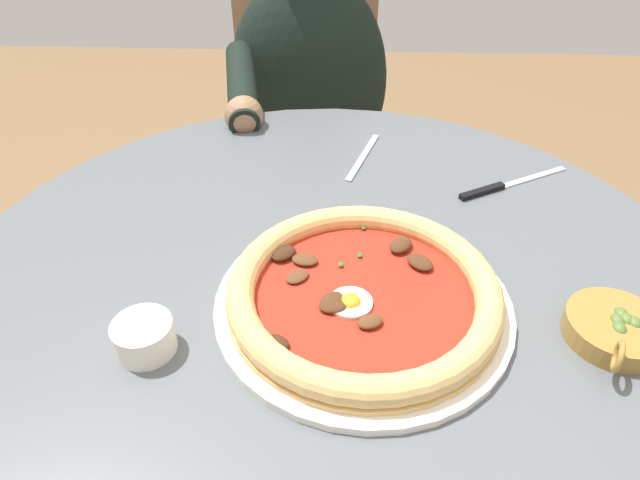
{
  "coord_description": "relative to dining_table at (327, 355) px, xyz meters",
  "views": [
    {
      "loc": [
        0.51,
        0.01,
        1.21
      ],
      "look_at": [
        -0.03,
        -0.01,
        0.78
      ],
      "focal_mm": 31.19,
      "sensor_mm": 36.0,
      "label": 1
    }
  ],
  "objects": [
    {
      "name": "fork_utensil",
      "position": [
        -0.29,
        0.05,
        0.15
      ],
      "size": [
        0.16,
        0.06,
        0.0
      ],
      "color": "#BCBCC1",
      "rests_on": "dining_table"
    },
    {
      "name": "olive_pan",
      "position": [
        0.09,
        0.31,
        0.16
      ],
      "size": [
        0.13,
        0.11,
        0.05
      ],
      "color": "olive",
      "rests_on": "dining_table"
    },
    {
      "name": "dining_table",
      "position": [
        0.0,
        0.0,
        0.0
      ],
      "size": [
        0.97,
        0.97,
        0.76
      ],
      "color": "#565B60",
      "rests_on": "ground"
    },
    {
      "name": "steak_knife",
      "position": [
        -0.21,
        0.25,
        0.15
      ],
      "size": [
        0.11,
        0.18,
        0.01
      ],
      "color": "silver",
      "rests_on": "dining_table"
    },
    {
      "name": "pizza_on_plate",
      "position": [
        0.05,
        0.04,
        0.17
      ],
      "size": [
        0.34,
        0.34,
        0.04
      ],
      "color": "white",
      "rests_on": "dining_table"
    },
    {
      "name": "cafe_chair_diner",
      "position": [
        -0.86,
        -0.08,
        -0.08
      ],
      "size": [
        0.45,
        0.45,
        0.86
      ],
      "color": "#957050",
      "rests_on": "ground"
    },
    {
      "name": "ramekin_capers",
      "position": [
        0.13,
        -0.19,
        0.17
      ],
      "size": [
        0.06,
        0.06,
        0.04
      ],
      "color": "white",
      "rests_on": "dining_table"
    },
    {
      "name": "diner_person",
      "position": [
        -0.72,
        -0.07,
        -0.1
      ],
      "size": [
        0.51,
        0.38,
        1.13
      ],
      "color": "#282833",
      "rests_on": "ground"
    }
  ]
}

